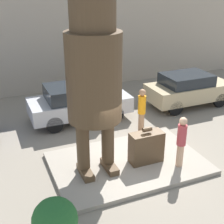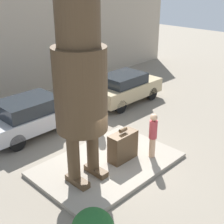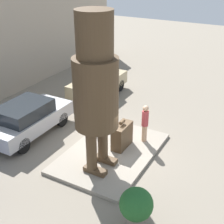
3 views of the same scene
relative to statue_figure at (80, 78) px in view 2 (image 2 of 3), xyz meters
The scene contains 8 objects.
ground_plane 3.77m from the statue_figure, ahead, with size 60.00×60.00×0.00m, color gray.
pedestal 3.70m from the statue_figure, ahead, with size 5.02×3.34×0.14m.
statue_figure is the anchor object (origin of this frame).
giant_suitcase 3.38m from the statue_figure, ahead, with size 1.11×0.50×1.26m.
tourist 3.69m from the statue_figure, 17.73° to the right, with size 0.29×0.29×1.72m.
parked_car_silver 5.06m from the statue_figure, 80.17° to the left, with size 4.34×1.89×1.61m.
parked_car_tan 7.68m from the statue_figure, 31.38° to the left, with size 4.07×1.82×1.60m.
worker_hivis 4.25m from the statue_figure, 37.17° to the left, with size 0.31×0.31×1.84m.
Camera 2 is at (-6.69, -6.75, 6.32)m, focal length 50.00 mm.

